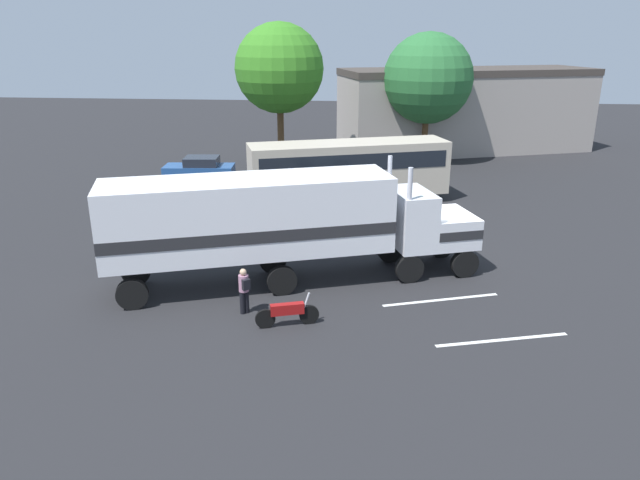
# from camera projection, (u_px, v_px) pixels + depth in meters

# --- Properties ---
(ground_plane) EXTENTS (120.00, 120.00, 0.00)m
(ground_plane) POSITION_uv_depth(u_px,v_px,m) (448.00, 265.00, 24.56)
(ground_plane) COLOR #232326
(lane_stripe_near) EXTENTS (4.22, 1.55, 0.01)m
(lane_stripe_near) POSITION_uv_depth(u_px,v_px,m) (441.00, 300.00, 21.33)
(lane_stripe_near) COLOR silver
(lane_stripe_near) RESTS_ON ground_plane
(lane_stripe_mid) EXTENTS (4.27, 1.37, 0.01)m
(lane_stripe_mid) POSITION_uv_depth(u_px,v_px,m) (502.00, 340.00, 18.57)
(lane_stripe_mid) COLOR silver
(lane_stripe_mid) RESTS_ON ground_plane
(semi_truck) EXTENTS (14.19, 6.99, 4.50)m
(semi_truck) POSITION_uv_depth(u_px,v_px,m) (279.00, 220.00, 22.01)
(semi_truck) COLOR white
(semi_truck) RESTS_ON ground_plane
(person_bystander) EXTENTS (0.44, 0.47, 1.63)m
(person_bystander) POSITION_uv_depth(u_px,v_px,m) (244.00, 289.00, 20.05)
(person_bystander) COLOR black
(person_bystander) RESTS_ON ground_plane
(parked_bus) EXTENTS (11.23, 5.97, 3.40)m
(parked_bus) POSITION_uv_depth(u_px,v_px,m) (349.00, 166.00, 32.79)
(parked_bus) COLOR #BFB29E
(parked_bus) RESTS_ON ground_plane
(parked_car) EXTENTS (4.54, 2.18, 1.57)m
(parked_car) POSITION_uv_depth(u_px,v_px,m) (200.00, 169.00, 37.95)
(parked_car) COLOR #234C8C
(parked_car) RESTS_ON ground_plane
(motorcycle) EXTENTS (2.04, 0.73, 1.12)m
(motorcycle) POSITION_uv_depth(u_px,v_px,m) (288.00, 312.00, 19.32)
(motorcycle) COLOR black
(motorcycle) RESTS_ON ground_plane
(tree_left) EXTENTS (6.32, 6.32, 9.14)m
(tree_left) POSITION_uv_depth(u_px,v_px,m) (428.00, 78.00, 41.71)
(tree_left) COLOR brown
(tree_left) RESTS_ON ground_plane
(tree_center) EXTENTS (5.85, 5.85, 9.76)m
(tree_center) POSITION_uv_depth(u_px,v_px,m) (279.00, 68.00, 38.85)
(tree_center) COLOR brown
(tree_center) RESTS_ON ground_plane
(building_backdrop) EXTENTS (20.54, 12.09, 6.40)m
(building_backdrop) POSITION_uv_depth(u_px,v_px,m) (466.00, 107.00, 46.86)
(building_backdrop) COLOR #9E938C
(building_backdrop) RESTS_ON ground_plane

